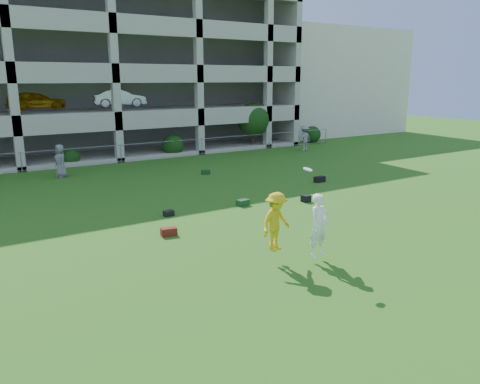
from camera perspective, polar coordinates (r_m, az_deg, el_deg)
ground at (r=15.47m, az=9.07°, el=-6.82°), size 100.00×100.00×0.00m
stucco_building at (r=50.73m, az=7.82°, el=13.13°), size 16.00×14.00×10.00m
bystander_c at (r=27.84m, az=-21.04°, el=3.56°), size 0.74×0.99×1.84m
bystander_f at (r=35.98m, az=7.86°, el=6.52°), size 1.37×0.93×1.95m
bag_red_a at (r=16.65m, az=-8.68°, el=-4.80°), size 0.59×0.39×0.28m
bag_black_b at (r=18.98m, az=-8.70°, el=-2.57°), size 0.42×0.28×0.22m
bag_green_c at (r=20.29m, az=0.34°, el=-1.30°), size 0.54×0.41×0.26m
crate_d at (r=21.11m, az=8.04°, el=-0.78°), size 0.38×0.38×0.30m
bag_black_e at (r=25.24m, az=9.68°, el=1.54°), size 0.60×0.31×0.30m
bag_green_g at (r=27.00m, az=-4.21°, el=2.43°), size 0.57×0.45×0.25m
frisbee_contest at (r=13.86m, az=6.08°, el=-3.75°), size 2.15×1.34×2.71m
parking_garage at (r=39.67m, az=-18.94°, el=13.89°), size 30.00×14.00×12.00m
fence at (r=31.66m, az=-14.33°, el=4.60°), size 36.06×0.06×1.20m
shrub_row at (r=33.88m, az=-7.38°, el=7.01°), size 34.38×2.52×3.50m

